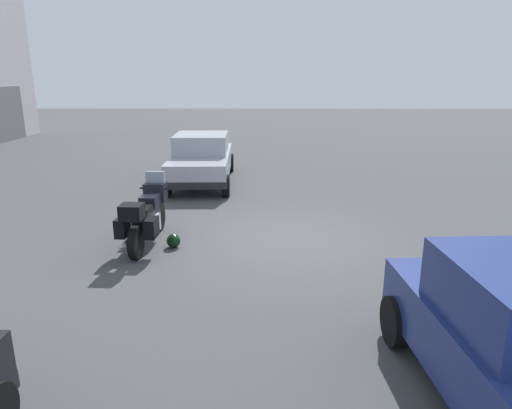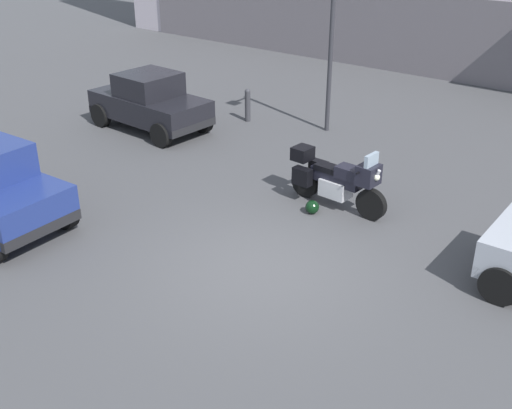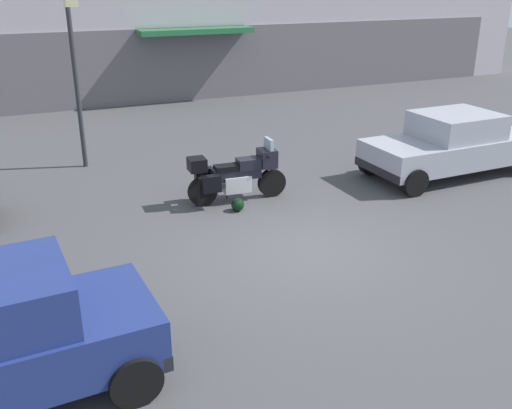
% 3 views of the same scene
% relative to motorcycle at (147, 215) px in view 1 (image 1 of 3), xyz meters
% --- Properties ---
extents(ground_plane, '(80.00, 80.00, 0.00)m').
position_rel_motorcycle_xyz_m(ground_plane, '(0.28, -2.82, -0.62)').
color(ground_plane, '#424244').
extents(motorcycle, '(2.26, 0.78, 1.36)m').
position_rel_motorcycle_xyz_m(motorcycle, '(0.00, 0.00, 0.00)').
color(motorcycle, black).
rests_on(motorcycle, ground).
extents(helmet, '(0.28, 0.28, 0.28)m').
position_rel_motorcycle_xyz_m(helmet, '(-0.19, -0.55, -0.48)').
color(helmet, black).
rests_on(helmet, ground).
extents(car_sedan_far, '(4.61, 1.99, 1.56)m').
position_rel_motorcycle_xyz_m(car_sedan_far, '(5.62, -0.45, 0.16)').
color(car_sedan_far, '#9EA3AD').
rests_on(car_sedan_far, ground).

